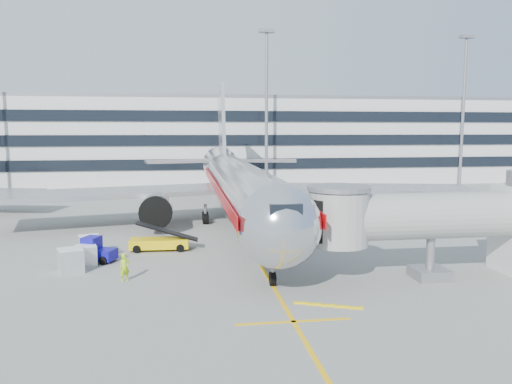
{
  "coord_description": "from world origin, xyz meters",
  "views": [
    {
      "loc": [
        -5.45,
        -37.89,
        9.74
      ],
      "look_at": [
        1.23,
        7.53,
        4.0
      ],
      "focal_mm": 35.0,
      "sensor_mm": 36.0,
      "label": 1
    }
  ],
  "objects": [
    {
      "name": "terminal",
      "position": [
        0.0,
        57.95,
        7.8
      ],
      "size": [
        150.0,
        24.25,
        15.6
      ],
      "color": "silver",
      "rests_on": "ground"
    },
    {
      "name": "cargo_container_right",
      "position": [
        -12.74,
        1.53,
        0.8
      ],
      "size": [
        1.88,
        1.88,
        1.59
      ],
      "color": "silver",
      "rests_on": "ground"
    },
    {
      "name": "cargo_container_front",
      "position": [
        -12.48,
        -1.32,
        0.73
      ],
      "size": [
        1.71,
        1.71,
        1.46
      ],
      "color": "silver",
      "rests_on": "ground"
    },
    {
      "name": "cargo_container_left",
      "position": [
        -13.19,
        -3.07,
        0.83
      ],
      "size": [
        2.02,
        2.02,
        1.66
      ],
      "color": "silver",
      "rests_on": "ground"
    },
    {
      "name": "lead_in_line",
      "position": [
        0.0,
        10.0,
        0.01
      ],
      "size": [
        0.25,
        70.0,
        0.01
      ],
      "primitive_type": "cube",
      "color": "#F8B40D",
      "rests_on": "ground"
    },
    {
      "name": "ground",
      "position": [
        0.0,
        0.0,
        0.0
      ],
      "size": [
        180.0,
        180.0,
        0.0
      ],
      "primitive_type": "plane",
      "color": "gray",
      "rests_on": "ground"
    },
    {
      "name": "main_jet",
      "position": [
        0.0,
        11.72,
        4.23
      ],
      "size": [
        50.95,
        48.7,
        16.06
      ],
      "color": "silver",
      "rests_on": "ground"
    },
    {
      "name": "belt_loader",
      "position": [
        -7.45,
        2.51,
        0.67
      ],
      "size": [
        4.99,
        1.99,
        2.37
      ],
      "color": "yellow",
      "rests_on": "ground"
    },
    {
      "name": "light_mast_east",
      "position": [
        42.0,
        42.0,
        14.88
      ],
      "size": [
        2.4,
        1.2,
        25.45
      ],
      "color": "gray",
      "rests_on": "ground"
    },
    {
      "name": "light_mast_centre",
      "position": [
        8.0,
        42.0,
        14.88
      ],
      "size": [
        2.4,
        1.2,
        25.45
      ],
      "color": "gray",
      "rests_on": "ground"
    },
    {
      "name": "jet_bridge",
      "position": [
        12.18,
        -8.0,
        3.87
      ],
      "size": [
        17.8,
        4.5,
        7.0
      ],
      "color": "silver",
      "rests_on": "ground"
    },
    {
      "name": "stop_bar",
      "position": [
        0.0,
        -14.0,
        0.01
      ],
      "size": [
        6.0,
        0.25,
        0.01
      ],
      "primitive_type": "cube",
      "color": "#F8B40D",
      "rests_on": "ground"
    },
    {
      "name": "baggage_tug",
      "position": [
        -11.93,
        -0.4,
        0.81
      ],
      "size": [
        2.84,
        2.31,
        1.86
      ],
      "color": "#110D95",
      "rests_on": "ground"
    },
    {
      "name": "ramp_worker",
      "position": [
        -9.29,
        -5.68,
        0.91
      ],
      "size": [
        0.79,
        0.7,
        1.82
      ],
      "primitive_type": "imported",
      "rotation": [
        0.0,
        0.0,
        0.49
      ],
      "color": "#A9DB17",
      "rests_on": "ground"
    }
  ]
}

